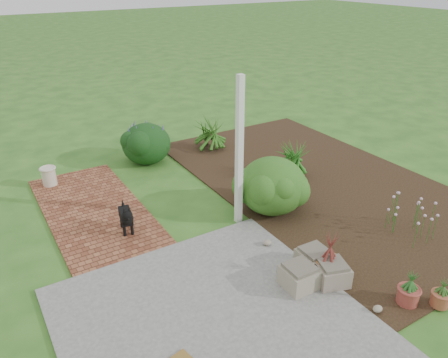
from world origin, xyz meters
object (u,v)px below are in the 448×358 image
black_dog (126,216)px  evergreen_shrub (273,184)px  stone_trough_near (299,277)px  cream_ceramic_urn (49,176)px

black_dog → evergreen_shrub: (2.43, -0.61, 0.19)m
stone_trough_near → evergreen_shrub: bearing=63.1°
stone_trough_near → cream_ceramic_urn: cream_ceramic_urn is taller
stone_trough_near → evergreen_shrub: 2.10m
black_dog → stone_trough_near: bearing=-48.3°
stone_trough_near → cream_ceramic_urn: 5.36m
stone_trough_near → black_dog: bearing=121.3°
stone_trough_near → black_dog: 2.88m
stone_trough_near → cream_ceramic_urn: size_ratio=1.19×
evergreen_shrub → cream_ceramic_urn: bearing=135.9°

